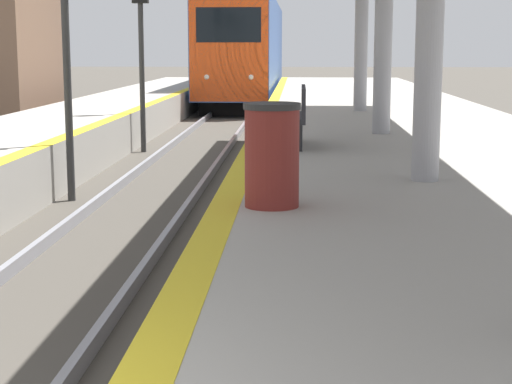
# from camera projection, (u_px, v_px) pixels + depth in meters

# --- Properties ---
(train) EXTENTS (2.72, 20.94, 4.62)m
(train) POSITION_uv_depth(u_px,v_px,m) (247.00, 48.00, 38.76)
(train) COLOR black
(train) RESTS_ON ground
(signal_mid) EXTENTS (0.36, 0.31, 4.30)m
(signal_mid) POSITION_uv_depth(u_px,v_px,m) (65.00, 8.00, 13.16)
(signal_mid) COLOR #2D2D2D
(signal_mid) RESTS_ON ground
(signal_far) EXTENTS (0.36, 0.31, 4.30)m
(signal_far) POSITION_uv_depth(u_px,v_px,m) (141.00, 20.00, 19.43)
(signal_far) COLOR #2D2D2D
(signal_far) RESTS_ON ground
(trash_bin) EXTENTS (0.55, 0.55, 1.00)m
(trash_bin) POSITION_uv_depth(u_px,v_px,m) (272.00, 155.00, 8.20)
(trash_bin) COLOR maroon
(trash_bin) RESTS_ON platform_right
(bench) EXTENTS (0.44, 1.71, 0.92)m
(bench) POSITION_uv_depth(u_px,v_px,m) (295.00, 115.00, 13.23)
(bench) COLOR #28282D
(bench) RESTS_ON platform_right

